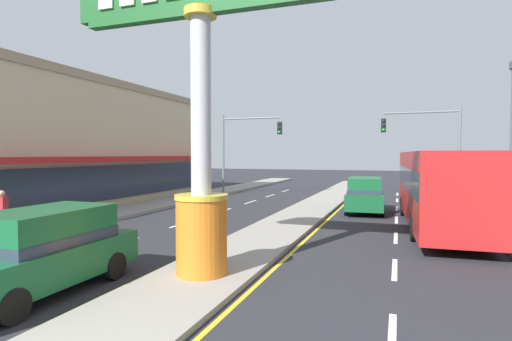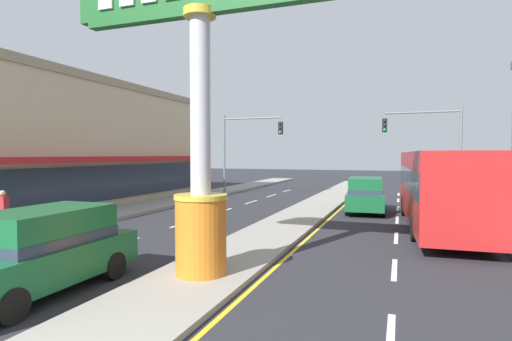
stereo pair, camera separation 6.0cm
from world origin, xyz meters
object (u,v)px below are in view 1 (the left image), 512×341
Objects in this scene: traffic_light_right_side at (430,138)px; suv_far_right_lane at (43,250)px; bus_mid_left_lane at (438,185)px; pedestrian_near_kerb at (2,210)px; suv_near_right_lane at (365,194)px; storefront_left at (51,143)px; traffic_light_left_side at (244,140)px; district_sign at (201,114)px.

traffic_light_right_side is 23.67m from suv_far_right_lane.
pedestrian_near_kerb is at bearing -152.71° from bus_mid_left_lane.
traffic_light_right_side is 1.32× the size of suv_near_right_lane.
storefront_left reaches higher than traffic_light_right_side.
suv_near_right_lane is 5.12m from bus_mid_left_lane.
storefront_left is 24.09m from traffic_light_right_side.
suv_near_right_lane is (-3.58, -5.98, -3.26)m from traffic_light_right_side.
district_sign is at bearing -71.61° from traffic_light_left_side.
suv_near_right_lane and suv_far_right_lane have the same top height.
pedestrian_near_kerb is at bearing -51.83° from storefront_left.
pedestrian_near_kerb is (-2.53, -17.91, -3.13)m from traffic_light_left_side.
district_sign is 9.68m from pedestrian_near_kerb.
district_sign is 1.73× the size of suv_far_right_lane.
traffic_light_left_side is 16.39m from bus_mid_left_lane.
bus_mid_left_lane is (9.15, 11.66, 0.88)m from suv_far_right_lane.
suv_near_right_lane is at bearing 77.64° from district_sign.
storefront_left is 11.27m from pedestrian_near_kerb.
suv_near_right_lane is 16.55m from suv_far_right_lane.
suv_near_right_lane is at bearing -120.93° from traffic_light_right_side.
storefront_left is at bearing -134.93° from traffic_light_left_side.
district_sign is 11.63m from bus_mid_left_lane.
storefront_left is 13.16m from traffic_light_left_side.
traffic_light_left_side is at bearing 146.66° from suv_near_right_lane.
traffic_light_left_side is 3.75× the size of pedestrian_near_kerb.
suv_far_right_lane is (-5.86, -15.48, 0.00)m from suv_near_right_lane.
storefront_left is at bearing 136.12° from suv_far_right_lane.
district_sign is 14.05m from suv_near_right_lane.
traffic_light_right_side reaches higher than suv_near_right_lane.
suv_far_right_lane is at bearing -128.12° from bus_mid_left_lane.
pedestrian_near_kerb is (6.76, -8.60, -2.73)m from storefront_left.
storefront_left is at bearing 128.17° from pedestrian_near_kerb.
pedestrian_near_kerb is at bearing -98.05° from traffic_light_left_side.
traffic_light_left_side reaches higher than pedestrian_near_kerb.
traffic_light_left_side is (-6.51, 19.59, 0.10)m from district_sign.
suv_near_right_lane is at bearing 9.40° from storefront_left.
storefront_left is 4.08× the size of traffic_light_left_side.
traffic_light_left_side is 1.34× the size of suv_far_right_lane.
suv_far_right_lane is (-9.44, -21.46, -3.26)m from traffic_light_right_side.
traffic_light_right_side is at bearing 71.41° from district_sign.
pedestrian_near_kerb is (-6.12, 3.78, 0.13)m from suv_far_right_lane.
bus_mid_left_lane is at bearing 27.29° from pedestrian_near_kerb.
suv_far_right_lane is at bearing -110.72° from suv_near_right_lane.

